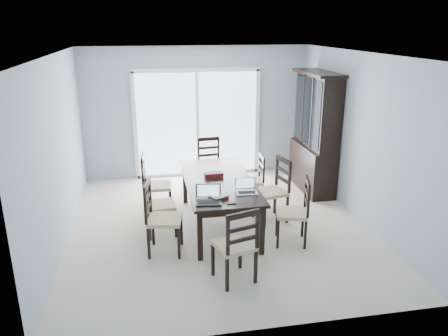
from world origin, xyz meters
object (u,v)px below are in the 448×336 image
(chair_left_far, at_px, (151,178))
(chair_right_mid, at_px, (276,183))
(china_hutch, at_px, (315,134))
(dining_table, at_px, (218,185))
(laptop_dark, at_px, (208,199))
(cell_phone, at_px, (231,203))
(chair_end_far, at_px, (210,158))
(chair_end_near, at_px, (238,238))
(game_box, at_px, (214,175))
(laptop_silver, at_px, (247,190))
(hot_tub, at_px, (166,138))
(chair_left_near, at_px, (157,210))
(chair_left_mid, at_px, (153,197))
(chair_right_far, at_px, (256,174))
(chair_right_near, at_px, (299,205))

(chair_left_far, distance_m, chair_right_mid, 2.03)
(china_hutch, bearing_deg, dining_table, -148.29)
(laptop_dark, bearing_deg, cell_phone, -6.27)
(chair_right_mid, bearing_deg, laptop_dark, 114.92)
(chair_right_mid, height_order, chair_end_far, chair_right_mid)
(chair_end_near, distance_m, chair_end_far, 3.22)
(chair_right_mid, distance_m, game_box, 1.00)
(chair_left_far, relative_size, laptop_silver, 3.87)
(chair_end_far, bearing_deg, hot_tub, -75.20)
(dining_table, height_order, chair_right_mid, chair_right_mid)
(laptop_silver, bearing_deg, dining_table, 119.82)
(chair_left_near, distance_m, chair_left_mid, 0.55)
(chair_end_near, relative_size, game_box, 4.04)
(chair_right_mid, bearing_deg, cell_phone, 124.91)
(dining_table, xyz_separation_m, chair_right_far, (0.78, 0.75, -0.13))
(chair_left_near, height_order, chair_right_mid, chair_left_near)
(dining_table, xyz_separation_m, chair_end_near, (-0.05, -1.63, -0.07))
(chair_end_far, distance_m, laptop_dark, 2.49)
(chair_left_far, xyz_separation_m, cell_phone, (1.01, -1.59, 0.14))
(laptop_dark, relative_size, game_box, 1.29)
(chair_end_far, bearing_deg, chair_right_mid, 113.44)
(chair_right_near, xyz_separation_m, chair_end_near, (-1.06, -0.86, 0.01))
(china_hutch, height_order, chair_left_near, china_hutch)
(china_hutch, relative_size, chair_left_near, 1.86)
(chair_right_mid, height_order, hot_tub, chair_right_mid)
(chair_right_near, height_order, cell_phone, chair_right_near)
(chair_left_mid, bearing_deg, china_hutch, 110.00)
(chair_right_mid, height_order, chair_right_far, chair_right_mid)
(chair_left_near, height_order, cell_phone, chair_left_near)
(laptop_dark, bearing_deg, game_box, 84.51)
(chair_left_mid, xyz_separation_m, chair_right_near, (2.00, -0.64, -0.00))
(game_box, bearing_deg, laptop_dark, -103.00)
(dining_table, xyz_separation_m, chair_right_mid, (0.94, 0.06, -0.05))
(chair_left_mid, bearing_deg, chair_right_far, 111.69)
(chair_left_mid, height_order, chair_right_near, chair_left_mid)
(chair_left_far, relative_size, chair_right_far, 1.15)
(laptop_dark, xyz_separation_m, laptop_silver, (0.57, 0.25, -0.01))
(chair_left_mid, xyz_separation_m, hot_tub, (0.40, 3.66, -0.06))
(china_hutch, height_order, chair_right_mid, china_hutch)
(dining_table, bearing_deg, laptop_silver, -64.20)
(chair_left_mid, xyz_separation_m, chair_right_far, (1.76, 0.87, -0.05))
(laptop_dark, relative_size, cell_phone, 3.07)
(game_box, bearing_deg, chair_left_mid, -163.66)
(chair_end_far, bearing_deg, chair_left_near, 59.94)
(cell_phone, bearing_deg, hot_tub, 100.34)
(chair_right_mid, relative_size, laptop_silver, 3.87)
(chair_left_near, xyz_separation_m, chair_right_far, (1.73, 1.42, -0.08))
(dining_table, relative_size, chair_right_mid, 1.88)
(china_hutch, distance_m, laptop_dark, 3.13)
(china_hutch, distance_m, laptop_silver, 2.55)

